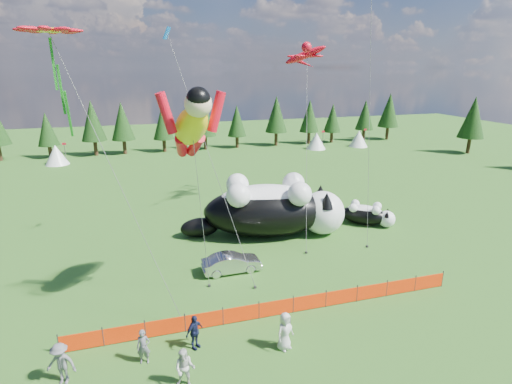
# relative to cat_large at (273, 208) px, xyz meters

# --- Properties ---
(ground) EXTENTS (160.00, 160.00, 0.00)m
(ground) POSITION_rel_cat_large_xyz_m (-3.43, -7.82, -2.30)
(ground) COLOR #0D3509
(ground) RESTS_ON ground
(safety_fence) EXTENTS (22.06, 0.06, 1.10)m
(safety_fence) POSITION_rel_cat_large_xyz_m (-3.43, -10.82, -1.80)
(safety_fence) COLOR #262626
(safety_fence) RESTS_ON ground
(tree_line) EXTENTS (90.00, 4.00, 8.00)m
(tree_line) POSITION_rel_cat_large_xyz_m (-3.43, 37.18, 1.70)
(tree_line) COLOR black
(tree_line) RESTS_ON ground
(festival_tents) EXTENTS (50.00, 3.20, 2.80)m
(festival_tents) POSITION_rel_cat_large_xyz_m (7.57, 32.18, -0.90)
(festival_tents) COLOR white
(festival_tents) RESTS_ON ground
(cat_large) EXTENTS (13.32, 6.70, 4.85)m
(cat_large) POSITION_rel_cat_large_xyz_m (0.00, 0.00, 0.00)
(cat_large) COLOR black
(cat_large) RESTS_ON ground
(cat_small) EXTENTS (4.65, 3.98, 1.96)m
(cat_small) POSITION_rel_cat_large_xyz_m (8.61, -0.23, -1.37)
(cat_small) COLOR black
(cat_small) RESTS_ON ground
(car) EXTENTS (3.98, 1.47, 1.30)m
(car) POSITION_rel_cat_large_xyz_m (-4.66, -5.23, -1.65)
(car) COLOR silver
(car) RESTS_ON ground
(spectator_a) EXTENTS (0.69, 0.51, 1.72)m
(spectator_a) POSITION_rel_cat_large_xyz_m (-10.53, -12.56, -1.45)
(spectator_a) COLOR #5D5D63
(spectator_a) RESTS_ON ground
(spectator_b) EXTENTS (1.03, 0.81, 1.85)m
(spectator_b) POSITION_rel_cat_large_xyz_m (-8.86, -14.58, -1.38)
(spectator_b) COLOR beige
(spectator_b) RESTS_ON ground
(spectator_c) EXTENTS (1.17, 1.05, 1.79)m
(spectator_c) POSITION_rel_cat_large_xyz_m (-8.12, -12.21, -1.41)
(spectator_c) COLOR #151A3A
(spectator_c) RESTS_ON ground
(spectator_d) EXTENTS (1.42, 1.02, 1.98)m
(spectator_d) POSITION_rel_cat_large_xyz_m (-13.96, -12.86, -1.32)
(spectator_d) COLOR #5D5D63
(spectator_d) RESTS_ON ground
(spectator_e) EXTENTS (1.13, 0.97, 1.97)m
(spectator_e) POSITION_rel_cat_large_xyz_m (-3.92, -13.48, -1.32)
(spectator_e) COLOR beige
(spectator_e) RESTS_ON ground
(superhero_kite) EXTENTS (5.05, 5.48, 12.75)m
(superhero_kite) POSITION_rel_cat_large_xyz_m (-7.31, -8.09, 7.96)
(superhero_kite) COLOR yellow
(superhero_kite) RESTS_ON ground
(gecko_kite) EXTENTS (6.97, 13.59, 17.98)m
(gecko_kite) POSITION_rel_cat_large_xyz_m (5.06, 6.38, 11.95)
(gecko_kite) COLOR red
(gecko_kite) RESTS_ON ground
(flower_kite) EXTENTS (6.78, 5.01, 15.90)m
(flower_kite) POSITION_rel_cat_large_xyz_m (-13.53, -6.91, 12.36)
(flower_kite) COLOR red
(flower_kite) RESTS_ON ground
(diamond_kite_a) EXTENTS (4.21, 8.29, 17.42)m
(diamond_kite_a) POSITION_rel_cat_large_xyz_m (-7.45, -0.41, 12.46)
(diamond_kite_a) COLOR blue
(diamond_kite_a) RESTS_ON ground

